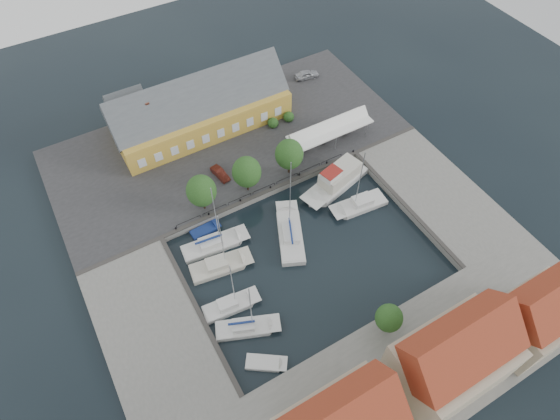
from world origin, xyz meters
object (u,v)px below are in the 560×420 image
Objects in this scene: tent_canopy at (330,129)px; west_boat_b at (220,266)px; west_boat_c at (230,306)px; west_boat_d at (246,328)px; center_sailboat at (290,234)px; east_boat_a at (359,205)px; car_red at (220,173)px; trawler at (337,181)px; launch_sw at (266,363)px; warehouse at (197,110)px; launch_nw at (205,231)px; west_boat_a at (214,245)px; car_silver at (307,74)px.

tent_canopy is 1.22× the size of west_boat_b.
west_boat_c is 0.94× the size of west_boat_d.
east_boat_a is (11.50, -0.52, -0.10)m from center_sailboat.
car_red is 0.34× the size of west_boat_d.
trawler is 1.22× the size of west_boat_c.
car_red is at bearing 74.63° from launch_sw.
west_boat_d reaches higher than launch_sw.
west_boat_b reaches higher than warehouse.
tent_canopy is 33.91m from west_boat_d.
east_boat_a is 1.20× the size of west_boat_c.
east_boat_a is 22.62m from launch_nw.
east_boat_a is 1.13× the size of west_boat_d.
west_boat_a reaches higher than launch_nw.
tent_canopy is at bearing 12.68° from launch_nw.
trawler is at bearing 39.63° from launch_sw.
warehouse is 6.47× the size of car_silver.
warehouse is 6.46× the size of launch_nw.
center_sailboat is 1.42× the size of west_boat_c.
west_boat_a is 17.96m from launch_sw.
center_sailboat reaches higher than tent_canopy.
launch_nw is (2.08, 12.23, -0.17)m from west_boat_c.
warehouse is 2.36× the size of east_boat_a.
car_silver is 25.35m from trawler.
east_boat_a is 22.20m from west_boat_b.
trawler is at bearing -115.59° from tent_canopy.
warehouse is at bearing 104.48° from car_silver.
west_boat_a reaches higher than west_boat_c.
launch_sw is (-11.67, -14.08, -0.27)m from center_sailboat.
west_boat_c reaches higher than launch_sw.
warehouse is 22.58m from car_silver.
west_boat_b is (-6.77, -13.86, -1.34)m from car_red.
warehouse is 2.31× the size of west_boat_a.
west_boat_c is (-1.34, -5.85, 0.00)m from west_boat_b.
east_boat_a is at bearing 30.33° from launch_sw.
warehouse is at bearing 74.85° from west_boat_d.
car_silver is 0.44× the size of west_boat_c.
launch_nw is at bearing -139.11° from car_red.
east_boat_a is (13.61, -26.55, -4.17)m from warehouse.
car_silver is at bearing 70.26° from tent_canopy.
car_silver is at bearing 73.09° from east_boat_a.
car_red reaches higher than launch_sw.
tent_canopy is 3.17× the size of launch_nw.
center_sailboat is at bearing -139.97° from tent_canopy.
west_boat_c is at bearing 92.33° from launch_sw.
trawler reaches higher than launch_nw.
center_sailboat is 18.29m from launch_sw.
east_boat_a reaches higher than tent_canopy.
trawler is at bearing -5.77° from launch_nw.
west_boat_c is at bearing -102.90° from west_boat_b.
west_boat_a is 9.58m from west_boat_c.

